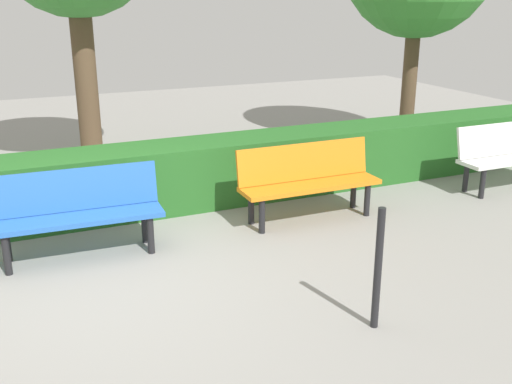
{
  "coord_description": "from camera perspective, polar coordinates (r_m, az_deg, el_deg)",
  "views": [
    {
      "loc": [
        0.71,
        5.08,
        2.53
      ],
      "look_at": [
        -1.66,
        -0.29,
        0.55
      ],
      "focal_mm": 42.23,
      "sensor_mm": 36.0,
      "label": 1
    }
  ],
  "objects": [
    {
      "name": "ground_plane",
      "position": [
        5.72,
        -14.35,
        -8.26
      ],
      "size": [
        21.25,
        21.25,
        0.0
      ],
      "primitive_type": "plane",
      "color": "gray"
    },
    {
      "name": "bench_orange",
      "position": [
        6.92,
        4.93,
        1.34
      ],
      "size": [
        1.65,
        0.47,
        0.86
      ],
      "rotation": [
        0.0,
        0.0,
        -0.01
      ],
      "color": "orange",
      "rests_on": "ground_plane"
    },
    {
      "name": "railing_post_mid",
      "position": [
        4.73,
        11.48,
        -7.17
      ],
      "size": [
        0.06,
        0.06,
        1.0
      ],
      "primitive_type": "cylinder",
      "color": "black",
      "rests_on": "ground_plane"
    },
    {
      "name": "hedge_row",
      "position": [
        7.36,
        -7.36,
        1.56
      ],
      "size": [
        17.25,
        0.74,
        0.78
      ],
      "primitive_type": "cube",
      "color": "#266023",
      "rests_on": "ground_plane"
    },
    {
      "name": "bench_white",
      "position": [
        8.67,
        22.93,
        3.47
      ],
      "size": [
        1.58,
        0.48,
        0.86
      ],
      "rotation": [
        0.0,
        0.0,
        -0.01
      ],
      "color": "white",
      "rests_on": "ground_plane"
    },
    {
      "name": "bench_blue",
      "position": [
        6.17,
        -16.66,
        -1.57
      ],
      "size": [
        1.67,
        0.53,
        0.86
      ],
      "rotation": [
        0.0,
        0.0,
        -0.05
      ],
      "color": "blue",
      "rests_on": "ground_plane"
    }
  ]
}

